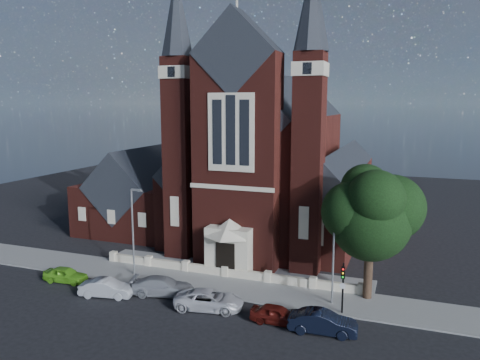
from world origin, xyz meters
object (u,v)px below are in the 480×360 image
object	(u,v)px
street_tree	(372,216)
car_white_suv	(209,300)
church	(276,165)
traffic_signal	(343,282)
street_lamp_left	(133,227)
parish_hall	(141,198)
car_dark_red	(277,314)
car_silver_b	(163,286)
car_lime_van	(66,275)
car_navy	(323,322)
car_silver_a	(107,288)
street_lamp_right	(335,248)

from	to	relation	value
street_tree	car_white_suv	world-z (taller)	street_tree
church	car_white_suv	world-z (taller)	church
traffic_signal	street_lamp_left	bearing A→B (deg)	175.24
parish_hall	car_dark_red	world-z (taller)	parish_hall
street_tree	car_silver_b	xyz separation A→B (m)	(-15.92, -4.69, -6.21)
car_lime_van	car_navy	world-z (taller)	car_navy
traffic_signal	car_silver_a	distance (m)	18.83
car_lime_van	car_dark_red	distance (m)	19.66
church	traffic_signal	bearing A→B (deg)	-61.80
street_tree	car_lime_van	bearing A→B (deg)	-168.47
car_white_suv	car_silver_a	bearing A→B (deg)	84.91
street_tree	street_lamp_left	bearing A→B (deg)	-175.24
car_silver_b	car_dark_red	distance (m)	10.27
street_tree	car_silver_a	world-z (taller)	street_tree
car_silver_b	car_dark_red	world-z (taller)	car_silver_b
car_silver_b	car_navy	xyz separation A→B (m)	(13.49, -1.91, 0.02)
street_lamp_left	car_silver_b	bearing A→B (deg)	-33.06
parish_hall	car_lime_van	size ratio (longest dim) A/B	3.10
street_lamp_right	car_dark_red	bearing A→B (deg)	-125.44
street_lamp_left	car_navy	distance (m)	19.12
church	street_lamp_left	size ratio (longest dim) A/B	4.31
parish_hall	car_white_suv	bearing A→B (deg)	-46.30
street_tree	car_navy	xyz separation A→B (m)	(-2.43, -6.61, -6.19)
street_lamp_right	car_silver_a	bearing A→B (deg)	-164.47
church	traffic_signal	xyz separation A→B (m)	(11.00, -20.52, -5.60)
traffic_signal	street_tree	bearing A→B (deg)	64.05
parish_hall	traffic_signal	bearing A→B (deg)	-29.98
street_lamp_left	street_lamp_right	world-z (taller)	same
street_lamp_left	street_lamp_right	bearing A→B (deg)	0.00
church	street_tree	world-z (taller)	church
street_lamp_right	car_lime_van	xyz separation A→B (m)	(-22.89, -3.47, -3.93)
parish_hall	street_lamp_left	distance (m)	16.18
street_lamp_left	car_white_suv	world-z (taller)	street_lamp_left
car_lime_van	church	bearing A→B (deg)	-34.73
street_tree	car_navy	size ratio (longest dim) A/B	2.28
church	street_lamp_right	size ratio (longest dim) A/B	4.31
traffic_signal	car_silver_b	distance (m)	14.51
car_silver_b	traffic_signal	bearing A→B (deg)	-99.24
street_tree	street_lamp_left	distance (m)	20.71
street_lamp_right	car_silver_a	xyz separation A→B (m)	(-17.54, -4.87, -3.88)
church	car_navy	xyz separation A→B (m)	(10.17, -23.84, -7.41)
parish_hall	car_lime_van	xyz separation A→B (m)	(3.20, -17.47, -3.34)
street_tree	car_silver_a	size ratio (longest dim) A/B	2.44
street_lamp_left	car_white_suv	xyz separation A→B (m)	(9.23, -4.12, -3.86)
street_lamp_right	street_tree	bearing A→B (deg)	34.26
church	car_silver_b	xyz separation A→B (m)	(-3.32, -21.93, -7.44)
parish_hall	car_dark_red	size ratio (longest dim) A/B	3.15
street_lamp_right	car_dark_red	size ratio (longest dim) A/B	2.09
street_lamp_right	car_silver_b	distance (m)	14.27
car_silver_b	car_white_suv	world-z (taller)	car_silver_b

